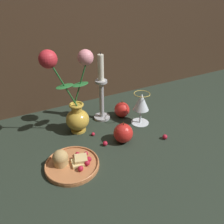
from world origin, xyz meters
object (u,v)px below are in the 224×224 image
(candlestick, at_px, (101,93))
(vase, at_px, (74,100))
(plate_with_pastries, at_px, (70,163))
(wine_glass, at_px, (141,103))
(apple_near_glass, at_px, (122,110))
(apple_beside_vase, at_px, (123,133))

(candlestick, bearing_deg, vase, -162.53)
(plate_with_pastries, height_order, wine_glass, wine_glass)
(plate_with_pastries, bearing_deg, wine_glass, 17.87)
(plate_with_pastries, bearing_deg, apple_near_glass, 32.49)
(candlestick, distance_m, apple_near_glass, 0.13)
(candlestick, xyz_separation_m, apple_beside_vase, (-0.00, -0.19, -0.09))
(wine_glass, relative_size, candlestick, 0.47)
(vase, bearing_deg, wine_glass, -14.97)
(candlestick, bearing_deg, apple_near_glass, -17.64)
(candlestick, height_order, apple_near_glass, candlestick)
(wine_glass, height_order, apple_near_glass, wine_glass)
(wine_glass, bearing_deg, candlestick, 138.81)
(vase, xyz_separation_m, wine_glass, (0.26, -0.07, -0.04))
(apple_near_glass, bearing_deg, vase, -176.23)
(vase, relative_size, wine_glass, 2.44)
(plate_with_pastries, height_order, candlestick, candlestick)
(plate_with_pastries, distance_m, candlestick, 0.34)
(wine_glass, bearing_deg, apple_beside_vase, -149.27)
(plate_with_pastries, distance_m, apple_near_glass, 0.37)
(wine_glass, bearing_deg, plate_with_pastries, -162.13)
(apple_near_glass, bearing_deg, candlestick, 162.36)
(wine_glass, relative_size, apple_beside_vase, 1.63)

